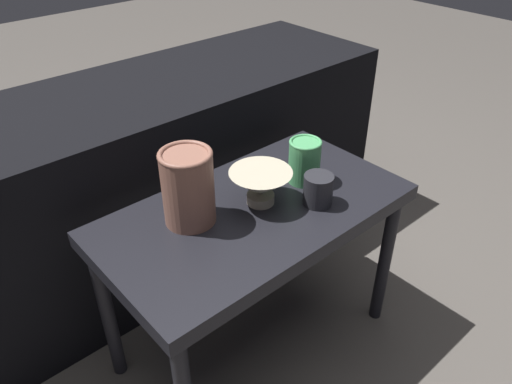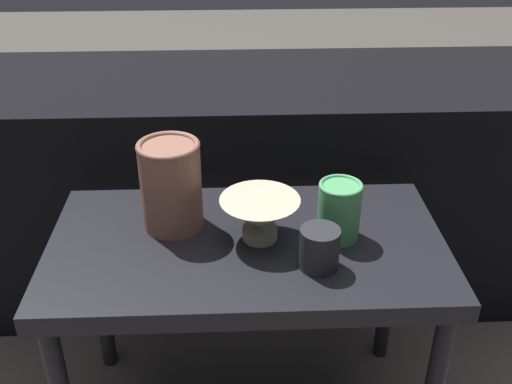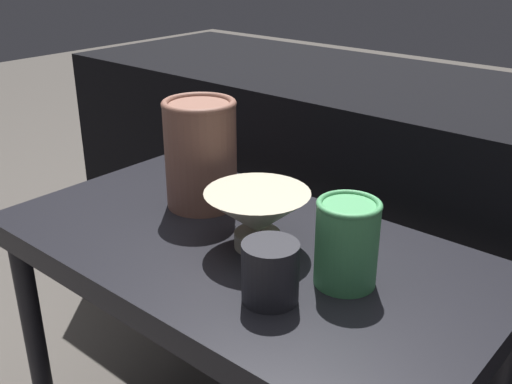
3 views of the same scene
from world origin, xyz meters
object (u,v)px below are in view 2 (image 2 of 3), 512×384
Objects in this scene: vase_textured_left at (171,184)px; cup at (319,248)px; vase_colorful_right at (339,210)px; bowl at (260,215)px.

vase_textured_left reaches higher than cup.
vase_colorful_right reaches higher than cup.
bowl is 1.96× the size of cup.
bowl is 0.15m from vase_colorful_right.
cup is (-0.05, -0.09, -0.02)m from vase_colorful_right.
bowl is at bearing -17.97° from vase_textured_left.
bowl is at bearing 137.17° from cup.
vase_colorful_right is (0.32, -0.06, -0.03)m from vase_textured_left.
vase_colorful_right is (0.15, 0.00, 0.01)m from bowl.
vase_textured_left is 1.55× the size of vase_colorful_right.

